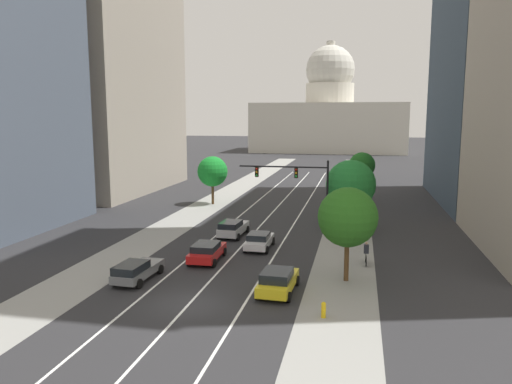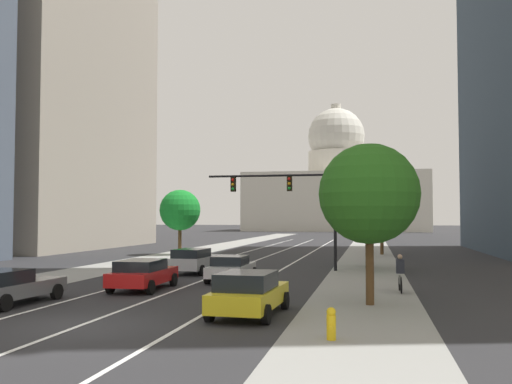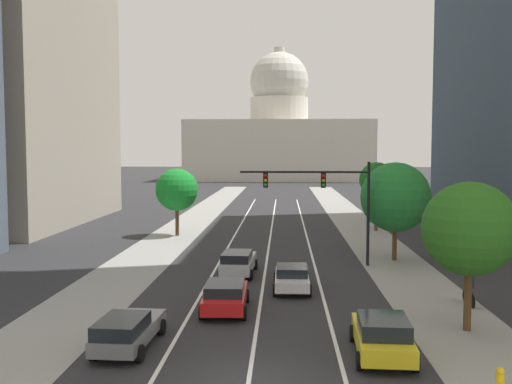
{
  "view_description": "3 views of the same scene",
  "coord_description": "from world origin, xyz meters",
  "px_view_note": "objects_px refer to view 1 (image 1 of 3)",
  "views": [
    {
      "loc": [
        9.46,
        -26.19,
        10.86
      ],
      "look_at": [
        -0.57,
        21.82,
        3.32
      ],
      "focal_mm": 34.74,
      "sensor_mm": 36.0,
      "label": 1
    },
    {
      "loc": [
        8.94,
        -15.91,
        3.37
      ],
      "look_at": [
        1.41,
        20.11,
        5.09
      ],
      "focal_mm": 38.83,
      "sensor_mm": 36.0,
      "label": 2
    },
    {
      "loc": [
        1.11,
        -18.13,
        7.59
      ],
      "look_at": [
        -0.92,
        24.81,
        4.45
      ],
      "focal_mm": 40.62,
      "sensor_mm": 36.0,
      "label": 3
    }
  ],
  "objects_px": {
    "capitol_building": "(329,117)",
    "car_gray": "(136,270)",
    "car_silver": "(233,228)",
    "cyclist": "(366,253)",
    "traffic_signal_mast": "(299,181)",
    "fire_hydrant": "(324,310)",
    "car_white": "(259,240)",
    "street_tree_far_right": "(362,166)",
    "street_tree_mid_right": "(351,185)",
    "car_red": "(207,251)",
    "street_tree_near_left": "(212,172)",
    "car_yellow": "(278,281)",
    "street_tree_near_right": "(348,217)"
  },
  "relations": [
    {
      "from": "car_yellow",
      "to": "car_gray",
      "type": "relative_size",
      "value": 0.98
    },
    {
      "from": "cyclist",
      "to": "street_tree_mid_right",
      "type": "xyz_separation_m",
      "value": [
        -1.43,
        11.5,
        3.51
      ]
    },
    {
      "from": "traffic_signal_mast",
      "to": "street_tree_near_left",
      "type": "xyz_separation_m",
      "value": [
        -12.25,
        12.56,
        -0.75
      ]
    },
    {
      "from": "capitol_building",
      "to": "cyclist",
      "type": "distance_m",
      "value": 120.92
    },
    {
      "from": "traffic_signal_mast",
      "to": "capitol_building",
      "type": "bearing_deg",
      "value": 92.07
    },
    {
      "from": "street_tree_mid_right",
      "to": "street_tree_near_left",
      "type": "height_order",
      "value": "street_tree_mid_right"
    },
    {
      "from": "fire_hydrant",
      "to": "street_tree_near_right",
      "type": "height_order",
      "value": "street_tree_near_right"
    },
    {
      "from": "car_gray",
      "to": "fire_hydrant",
      "type": "relative_size",
      "value": 5.13
    },
    {
      "from": "car_yellow",
      "to": "cyclist",
      "type": "height_order",
      "value": "cyclist"
    },
    {
      "from": "car_silver",
      "to": "fire_hydrant",
      "type": "xyz_separation_m",
      "value": [
        9.43,
        -16.83,
        -0.34
      ]
    },
    {
      "from": "fire_hydrant",
      "to": "street_tree_far_right",
      "type": "relative_size",
      "value": 0.14
    },
    {
      "from": "capitol_building",
      "to": "street_tree_near_right",
      "type": "distance_m",
      "value": 124.57
    },
    {
      "from": "car_white",
      "to": "traffic_signal_mast",
      "type": "xyz_separation_m",
      "value": [
        2.41,
        6.92,
        4.11
      ]
    },
    {
      "from": "car_gray",
      "to": "car_red",
      "type": "bearing_deg",
      "value": -28.05
    },
    {
      "from": "fire_hydrant",
      "to": "street_tree_mid_right",
      "type": "relative_size",
      "value": 0.13
    },
    {
      "from": "capitol_building",
      "to": "car_white",
      "type": "relative_size",
      "value": 10.43
    },
    {
      "from": "car_gray",
      "to": "street_tree_near_left",
      "type": "height_order",
      "value": "street_tree_near_left"
    },
    {
      "from": "car_gray",
      "to": "street_tree_near_right",
      "type": "relative_size",
      "value": 0.74
    },
    {
      "from": "street_tree_mid_right",
      "to": "street_tree_near_left",
      "type": "distance_m",
      "value": 20.08
    },
    {
      "from": "car_silver",
      "to": "street_tree_near_right",
      "type": "relative_size",
      "value": 0.74
    },
    {
      "from": "fire_hydrant",
      "to": "street_tree_near_left",
      "type": "height_order",
      "value": "street_tree_near_left"
    },
    {
      "from": "capitol_building",
      "to": "fire_hydrant",
      "type": "bearing_deg",
      "value": -86.57
    },
    {
      "from": "street_tree_near_left",
      "to": "car_silver",
      "type": "bearing_deg",
      "value": -67.23
    },
    {
      "from": "street_tree_far_right",
      "to": "street_tree_near_left",
      "type": "relative_size",
      "value": 1.08
    },
    {
      "from": "car_yellow",
      "to": "street_tree_near_left",
      "type": "height_order",
      "value": "street_tree_near_left"
    },
    {
      "from": "car_red",
      "to": "street_tree_far_right",
      "type": "xyz_separation_m",
      "value": [
        11.44,
        27.87,
        4.02
      ]
    },
    {
      "from": "car_red",
      "to": "street_tree_near_left",
      "type": "bearing_deg",
      "value": 14.5
    },
    {
      "from": "car_silver",
      "to": "cyclist",
      "type": "height_order",
      "value": "cyclist"
    },
    {
      "from": "cyclist",
      "to": "street_tree_near_left",
      "type": "bearing_deg",
      "value": 38.25
    },
    {
      "from": "car_yellow",
      "to": "street_tree_near_left",
      "type": "xyz_separation_m",
      "value": [
        -13.02,
        29.41,
        3.28
      ]
    },
    {
      "from": "car_red",
      "to": "car_white",
      "type": "bearing_deg",
      "value": -38.01
    },
    {
      "from": "street_tree_far_right",
      "to": "fire_hydrant",
      "type": "bearing_deg",
      "value": -93.14
    },
    {
      "from": "car_silver",
      "to": "street_tree_near_left",
      "type": "height_order",
      "value": "street_tree_near_left"
    },
    {
      "from": "capitol_building",
      "to": "car_gray",
      "type": "bearing_deg",
      "value": -92.16
    },
    {
      "from": "car_red",
      "to": "car_white",
      "type": "relative_size",
      "value": 1.04
    },
    {
      "from": "car_red",
      "to": "car_gray",
      "type": "xyz_separation_m",
      "value": [
        -3.2,
        -5.39,
        -0.01
      ]
    },
    {
      "from": "car_silver",
      "to": "street_tree_mid_right",
      "type": "height_order",
      "value": "street_tree_mid_right"
    },
    {
      "from": "car_red",
      "to": "street_tree_near_right",
      "type": "relative_size",
      "value": 0.72
    },
    {
      "from": "fire_hydrant",
      "to": "street_tree_near_left",
      "type": "relative_size",
      "value": 0.15
    },
    {
      "from": "capitol_building",
      "to": "car_yellow",
      "type": "height_order",
      "value": "capitol_building"
    },
    {
      "from": "car_white",
      "to": "street_tree_far_right",
      "type": "height_order",
      "value": "street_tree_far_right"
    },
    {
      "from": "car_silver",
      "to": "fire_hydrant",
      "type": "relative_size",
      "value": 5.14
    },
    {
      "from": "car_yellow",
      "to": "car_silver",
      "type": "relative_size",
      "value": 0.98
    },
    {
      "from": "capitol_building",
      "to": "street_tree_mid_right",
      "type": "bearing_deg",
      "value": -85.39
    },
    {
      "from": "traffic_signal_mast",
      "to": "fire_hydrant",
      "type": "height_order",
      "value": "traffic_signal_mast"
    },
    {
      "from": "capitol_building",
      "to": "street_tree_far_right",
      "type": "relative_size",
      "value": 7.07
    },
    {
      "from": "car_silver",
      "to": "car_white",
      "type": "distance_m",
      "value": 4.84
    },
    {
      "from": "cyclist",
      "to": "street_tree_mid_right",
      "type": "distance_m",
      "value": 12.1
    },
    {
      "from": "capitol_building",
      "to": "car_gray",
      "type": "distance_m",
      "value": 127.52
    },
    {
      "from": "cyclist",
      "to": "street_tree_near_left",
      "type": "height_order",
      "value": "street_tree_near_left"
    }
  ]
}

